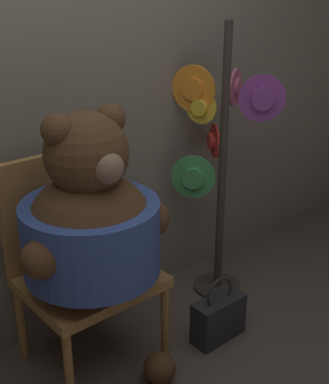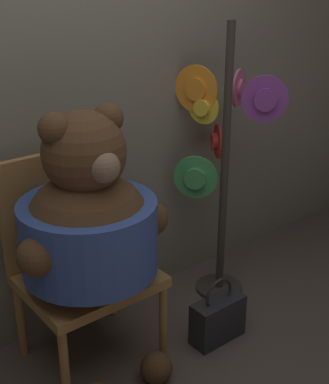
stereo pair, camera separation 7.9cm
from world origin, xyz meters
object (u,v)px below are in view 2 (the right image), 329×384
(hat_display_rack, at_px, (220,155))
(teddy_bear, at_px, (89,228))
(handbag_on_ground, at_px, (218,318))
(chair, at_px, (77,254))

(hat_display_rack, bearing_deg, teddy_bear, -169.36)
(teddy_bear, bearing_deg, handbag_on_ground, -19.16)
(chair, height_order, hat_display_rack, hat_display_rack)
(hat_display_rack, relative_size, handbag_on_ground, 4.29)
(hat_display_rack, xyz_separation_m, handbag_on_ground, (-0.35, -0.39, -0.70))
(teddy_bear, relative_size, handbag_on_ground, 3.54)
(chair, xyz_separation_m, handbag_on_ground, (0.57, -0.39, -0.41))
(chair, height_order, handbag_on_ground, chair)
(teddy_bear, bearing_deg, hat_display_rack, 10.64)
(teddy_bear, bearing_deg, chair, 81.57)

